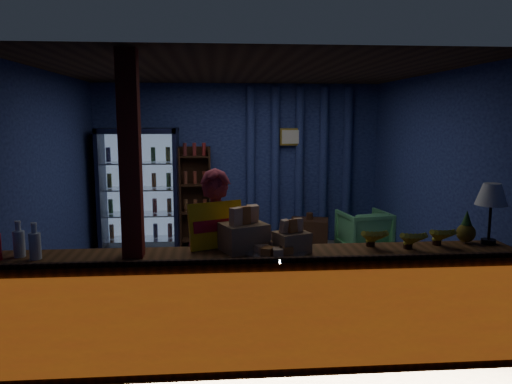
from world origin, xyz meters
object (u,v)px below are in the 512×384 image
pastry_tray (276,251)px  shopkeeper (217,255)px  green_chair (364,231)px  table_lamp (492,197)px

pastry_tray → shopkeeper: bearing=131.3°
green_chair → table_lamp: 3.37m
shopkeeper → pastry_tray: (0.49, -0.56, 0.18)m
shopkeeper → green_chair: size_ratio=2.26×
shopkeeper → table_lamp: bearing=5.1°
pastry_tray → table_lamp: 1.99m
shopkeeper → green_chair: shopkeeper is taller
green_chair → table_lamp: size_ratio=1.30×
table_lamp → pastry_tray: bearing=-174.4°
shopkeeper → green_chair: (2.28, 2.83, -0.48)m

